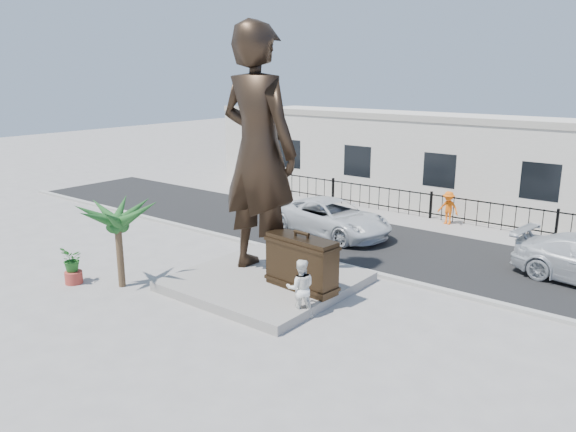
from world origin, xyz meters
name	(u,v)px	position (x,y,z in m)	size (l,w,h in m)	color
ground	(246,304)	(0.00, 0.00, 0.00)	(100.00, 100.00, 0.00)	#9E9991
street	(380,242)	(0.00, 8.00, 0.01)	(40.00, 7.00, 0.01)	black
curb	(331,263)	(0.00, 4.50, 0.06)	(40.00, 0.25, 0.12)	#A5A399
far_sidewalk	(423,222)	(0.00, 12.00, 0.01)	(40.00, 2.50, 0.02)	#9E9991
plinth	(266,281)	(-0.50, 1.50, 0.15)	(5.20, 5.20, 0.30)	gray
fence	(431,206)	(0.00, 12.80, 0.60)	(22.00, 0.10, 1.20)	black
building	(467,161)	(0.00, 17.00, 2.20)	(28.00, 7.00, 4.40)	silver
statue	(259,151)	(-1.12, 1.92, 4.26)	(2.89, 1.90, 7.92)	black
suitcase	(301,263)	(0.98, 1.41, 1.12)	(2.32, 0.74, 1.63)	black
tourist	(301,288)	(1.77, 0.32, 0.84)	(0.82, 0.64, 1.68)	white
car_white	(332,217)	(-2.14, 7.69, 0.76)	(2.47, 5.36, 1.49)	silver
worker	(448,208)	(1.05, 12.29, 0.77)	(0.97, 0.56, 1.50)	#FF660D
palm_tree	(122,286)	(-4.11, -1.41, 0.00)	(1.80, 1.80, 3.20)	#1B4B1C
planter	(74,277)	(-5.56, -2.23, 0.20)	(0.56, 0.56, 0.40)	#AD382D
shrub	(72,260)	(-5.56, -2.23, 0.81)	(0.75, 0.65, 0.83)	#205D1E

